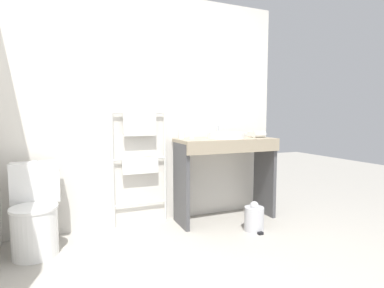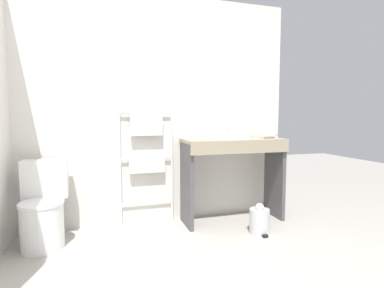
# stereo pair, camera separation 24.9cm
# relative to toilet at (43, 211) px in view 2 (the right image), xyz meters

# --- Properties ---
(wall_back) EXTENTS (2.99, 0.12, 2.41)m
(wall_back) POSITION_rel_toilet_xyz_m (1.07, 0.40, 0.89)
(wall_back) COLOR silver
(wall_back) RESTS_ON ground_plane
(toilet) EXTENTS (0.39, 0.50, 0.75)m
(toilet) POSITION_rel_toilet_xyz_m (0.00, 0.00, 0.00)
(toilet) COLOR white
(toilet) RESTS_ON ground_plane
(towel_radiator) EXTENTS (0.58, 0.06, 1.22)m
(towel_radiator) POSITION_rel_toilet_xyz_m (0.96, 0.29, 0.50)
(towel_radiator) COLOR white
(towel_radiator) RESTS_ON ground_plane
(vanity_counter) EXTENTS (1.08, 0.45, 0.90)m
(vanity_counter) POSITION_rel_toilet_xyz_m (1.86, 0.09, 0.31)
(vanity_counter) COLOR gray
(vanity_counter) RESTS_ON ground_plane
(sink_basin) EXTENTS (0.40, 0.40, 0.07)m
(sink_basin) POSITION_rel_toilet_xyz_m (1.87, 0.10, 0.62)
(sink_basin) COLOR white
(sink_basin) RESTS_ON vanity_counter
(faucet) EXTENTS (0.02, 0.10, 0.15)m
(faucet) POSITION_rel_toilet_xyz_m (1.87, 0.28, 0.68)
(faucet) COLOR silver
(faucet) RESTS_ON vanity_counter
(cup_near_wall) EXTENTS (0.06, 0.06, 0.09)m
(cup_near_wall) POSITION_rel_toilet_xyz_m (1.40, 0.25, 0.63)
(cup_near_wall) COLOR white
(cup_near_wall) RESTS_ON vanity_counter
(cup_near_edge) EXTENTS (0.06, 0.06, 0.09)m
(cup_near_edge) POSITION_rel_toilet_xyz_m (1.50, 0.20, 0.63)
(cup_near_edge) COLOR white
(cup_near_edge) RESTS_ON vanity_counter
(hair_dryer) EXTENTS (0.18, 0.17, 0.07)m
(hair_dryer) POSITION_rel_toilet_xyz_m (2.27, 0.08, 0.62)
(hair_dryer) COLOR white
(hair_dryer) RESTS_ON vanity_counter
(trash_bin) EXTENTS (0.19, 0.23, 0.30)m
(trash_bin) POSITION_rel_toilet_xyz_m (1.96, -0.31, -0.19)
(trash_bin) COLOR silver
(trash_bin) RESTS_ON ground_plane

